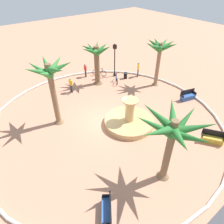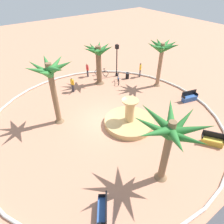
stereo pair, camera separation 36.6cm
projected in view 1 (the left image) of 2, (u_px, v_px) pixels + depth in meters
ground_plane at (105, 121)px, 17.28m from camera, size 80.00×80.00×0.00m
plaza_curb at (105, 120)px, 17.22m from camera, size 19.35×19.35×0.20m
fountain at (129, 121)px, 16.73m from camera, size 4.05×4.05×2.38m
palm_tree_near_fountain at (160, 50)px, 20.14m from camera, size 3.34×3.32×4.87m
palm_tree_by_curb at (96, 56)px, 20.85m from camera, size 3.26×3.15×4.41m
palm_tree_mid_plaza at (50, 78)px, 14.67m from camera, size 3.45×3.61×5.47m
palm_tree_far_side at (173, 132)px, 10.62m from camera, size 4.18×4.23×4.72m
bench_east at (212, 139)px, 15.00m from camera, size 1.32×1.60×1.00m
bench_west at (107, 212)px, 10.57m from camera, size 1.33×1.60×1.00m
bench_north at (188, 96)px, 19.77m from camera, size 1.67×0.89×1.00m
lamppost at (115, 58)px, 22.85m from camera, size 0.32×0.32×3.85m
trash_bin at (125, 75)px, 23.42m from camera, size 0.46×0.46×0.73m
bicycle_red_frame at (117, 79)px, 22.61m from camera, size 0.99×1.47×0.94m
bicycle_by_lamppost at (99, 73)px, 23.96m from camera, size 1.10×1.39×0.94m
person_cyclist_helmet at (138, 69)px, 23.51m from camera, size 0.42×0.39×1.70m
person_cyclist_photo at (85, 70)px, 23.45m from camera, size 0.26×0.52×1.63m
person_pedestrian_stroll at (71, 84)px, 20.57m from camera, size 0.25×0.52×1.63m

